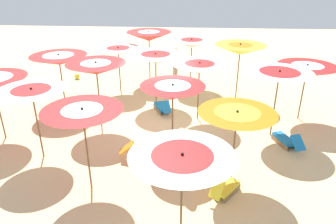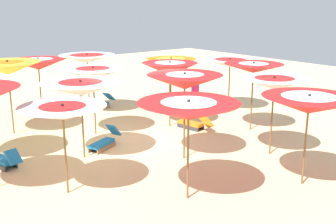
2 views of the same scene
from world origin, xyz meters
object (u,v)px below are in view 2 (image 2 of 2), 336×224
at_px(beach_umbrella_1, 8,68).
at_px(beach_umbrella_14, 274,83).
at_px(beach_umbrella_9, 170,69).
at_px(beachgoer_1, 195,95).
at_px(beach_umbrella_7, 63,113).
at_px(beach_umbrella_11, 189,111).
at_px(beach_umbrella_4, 87,59).
at_px(lounger_4, 104,142).
at_px(beach_umbrella_0, 38,64).
at_px(beach_umbrella_6, 81,88).
at_px(beach_umbrella_5, 93,74).
at_px(lounger_0, 193,124).
at_px(lounger_1, 3,160).
at_px(lounger_2, 185,104).
at_px(beach_umbrella_10, 185,82).
at_px(beach_umbrella_8, 171,63).
at_px(beach_umbrella_13, 253,68).
at_px(beach_umbrella_15, 309,104).
at_px(beach_umbrella_12, 230,63).
at_px(lounger_3, 101,104).

height_order(beach_umbrella_1, beach_umbrella_14, beach_umbrella_1).
bearing_deg(beach_umbrella_9, beach_umbrella_14, 97.37).
bearing_deg(beachgoer_1, beach_umbrella_1, 82.16).
xyz_separation_m(beach_umbrella_7, beach_umbrella_11, (-2.00, 1.95, 0.12)).
relative_size(beach_umbrella_4, beach_umbrella_14, 1.04).
bearing_deg(beach_umbrella_7, lounger_4, -135.80).
distance_m(beach_umbrella_0, lounger_4, 5.66).
height_order(beach_umbrella_1, beach_umbrella_6, beach_umbrella_1).
height_order(beach_umbrella_5, beach_umbrella_7, beach_umbrella_5).
bearing_deg(beach_umbrella_0, lounger_0, 119.87).
bearing_deg(lounger_1, lounger_2, -92.03).
xyz_separation_m(beach_umbrella_10, lounger_0, (-2.08, -1.93, -2.02)).
distance_m(lounger_0, lounger_1, 6.36).
distance_m(lounger_0, lounger_4, 3.45).
distance_m(beach_umbrella_7, beach_umbrella_8, 8.03).
xyz_separation_m(beach_umbrella_11, lounger_1, (2.68, -4.52, -1.86)).
height_order(beach_umbrella_6, lounger_1, beach_umbrella_6).
bearing_deg(beach_umbrella_9, beach_umbrella_4, -67.77).
bearing_deg(beach_umbrella_13, beach_umbrella_0, -55.37).
xyz_separation_m(beach_umbrella_6, beach_umbrella_15, (-3.32, 4.96, -0.01)).
distance_m(lounger_1, lounger_4, 2.92).
xyz_separation_m(beach_umbrella_4, beach_umbrella_7, (3.86, 6.16, -0.25)).
bearing_deg(beach_umbrella_4, lounger_2, 150.86).
xyz_separation_m(beach_umbrella_1, beachgoer_1, (-6.20, 2.26, -1.36)).
xyz_separation_m(beach_umbrella_7, beach_umbrella_10, (-3.57, 0.00, 0.28)).
distance_m(beach_umbrella_0, beach_umbrella_9, 5.55).
xyz_separation_m(beach_umbrella_0, beachgoer_1, (-4.33, 4.45, -1.07)).
relative_size(beach_umbrella_12, lounger_4, 1.67).
distance_m(beach_umbrella_7, beach_umbrella_9, 5.93).
bearing_deg(beach_umbrella_6, beach_umbrella_7, 53.13).
relative_size(beach_umbrella_11, lounger_2, 2.17).
height_order(beach_umbrella_15, lounger_3, beach_umbrella_15).
bearing_deg(beach_umbrella_6, lounger_4, -159.67).
relative_size(beach_umbrella_9, beach_umbrella_12, 1.07).
bearing_deg(beach_umbrella_6, beach_umbrella_9, -166.77).
bearing_deg(beach_umbrella_11, beach_umbrella_8, -126.08).
relative_size(lounger_4, beachgoer_1, 0.78).
distance_m(beach_umbrella_8, lounger_2, 1.86).
relative_size(beach_umbrella_7, beach_umbrella_11, 0.93).
bearing_deg(beach_umbrella_12, beach_umbrella_8, -33.59).
bearing_deg(beach_umbrella_15, beach_umbrella_14, -120.41).
relative_size(beach_umbrella_5, beach_umbrella_13, 0.96).
height_order(beach_umbrella_7, beach_umbrella_15, beach_umbrella_15).
height_order(beach_umbrella_8, lounger_1, beach_umbrella_8).
height_order(beach_umbrella_14, lounger_4, beach_umbrella_14).
bearing_deg(beachgoer_1, beach_umbrella_5, 94.93).
relative_size(beach_umbrella_9, beach_umbrella_13, 0.99).
bearing_deg(beach_umbrella_13, beach_umbrella_8, -82.42).
xyz_separation_m(beach_umbrella_5, lounger_3, (-1.87, -2.92, -1.84)).
xyz_separation_m(beach_umbrella_9, beach_umbrella_11, (3.25, 4.70, -0.02)).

